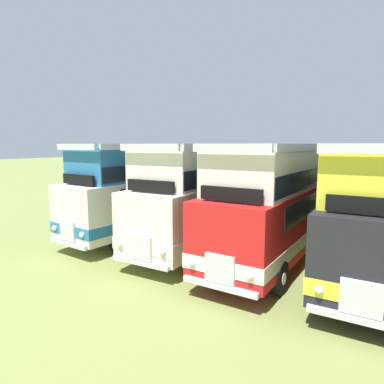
{
  "coord_description": "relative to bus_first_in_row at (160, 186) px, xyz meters",
  "views": [
    {
      "loc": [
        4.13,
        -13.26,
        4.5
      ],
      "look_at": [
        -4.56,
        0.34,
        2.21
      ],
      "focal_mm": 31.48,
      "sensor_mm": 36.0,
      "label": 1
    }
  ],
  "objects": [
    {
      "name": "bus_fourth_in_row",
      "position": [
        9.98,
        -0.3,
        -0.0
      ],
      "size": [
        2.87,
        10.82,
        4.52
      ],
      "color": "black",
      "rests_on": "ground"
    },
    {
      "name": "rope_fence_line",
      "position": [
        6.66,
        12.07,
        -1.71
      ],
      "size": [
        19.41,
        0.08,
        1.05
      ],
      "color": "#8C704C",
      "rests_on": "ground"
    },
    {
      "name": "bus_first_in_row",
      "position": [
        0.0,
        0.0,
        0.0
      ],
      "size": [
        3.13,
        10.96,
        4.52
      ],
      "color": "silver",
      "rests_on": "ground"
    },
    {
      "name": "ground_plane",
      "position": [
        6.66,
        -0.48,
        -2.36
      ],
      "size": [
        200.0,
        200.0,
        0.0
      ],
      "primitive_type": "plane",
      "color": "olive"
    },
    {
      "name": "bus_third_in_row",
      "position": [
        6.66,
        -0.58,
        -0.0
      ],
      "size": [
        2.63,
        10.42,
        4.52
      ],
      "color": "red",
      "rests_on": "ground"
    },
    {
      "name": "bus_second_in_row",
      "position": [
        3.32,
        -0.18,
        -0.0
      ],
      "size": [
        2.99,
        10.78,
        4.52
      ],
      "color": "silver",
      "rests_on": "ground"
    }
  ]
}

